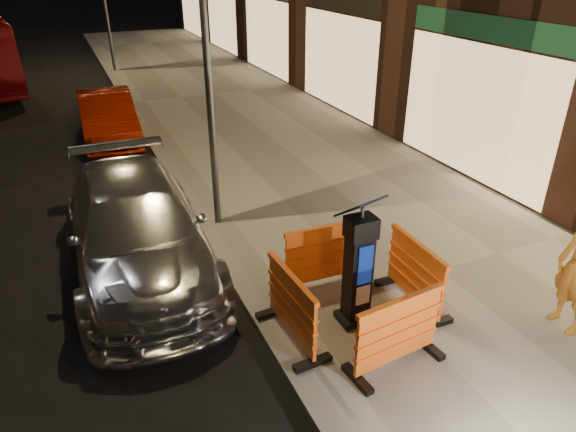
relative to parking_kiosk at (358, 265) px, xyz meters
name	(u,v)px	position (x,y,z in m)	size (l,w,h in m)	color
ground_plane	(265,326)	(-1.13, 0.53, -1.03)	(120.00, 120.00, 0.00)	black
sidewalk	(439,274)	(1.87, 0.53, -0.96)	(6.00, 60.00, 0.15)	gray
kerb	(264,322)	(-1.13, 0.53, -0.96)	(0.30, 60.00, 0.15)	slate
parking_kiosk	(358,265)	(0.00, 0.00, 0.00)	(0.56, 0.56, 1.77)	black
barrier_front	(398,333)	(0.00, -0.95, -0.39)	(1.27, 0.52, 0.99)	orange
barrier_back	(324,255)	(0.00, 0.95, -0.39)	(1.27, 0.52, 0.99)	orange
barrier_kerbside	(292,308)	(-0.95, 0.00, -0.39)	(1.27, 0.52, 0.99)	orange
barrier_bldgside	(415,274)	(0.95, 0.00, -0.39)	(1.27, 0.52, 0.99)	orange
car_silver	(144,268)	(-2.42, 2.73, -1.03)	(2.05, 5.03, 1.46)	#B5B5BA
car_red	(112,139)	(-2.09, 9.71, -1.03)	(1.37, 3.94, 1.30)	maroon
street_lamp_mid	(207,57)	(-0.88, 3.53, 2.12)	(0.12, 0.12, 6.00)	#3F3F44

